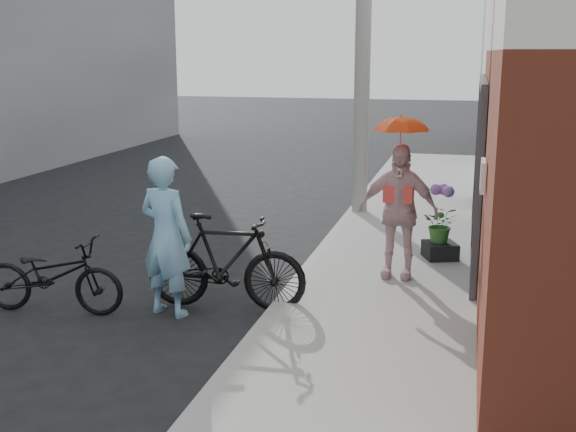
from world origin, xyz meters
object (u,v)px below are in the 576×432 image
at_px(bike_right, 226,262).
at_px(utility_pole, 363,21).
at_px(bike_left, 53,275).
at_px(kimono_woman, 398,211).
at_px(planter, 440,250).
at_px(officer, 166,237).

bearing_deg(bike_right, utility_pole, -12.76).
bearing_deg(bike_left, kimono_woman, -67.35).
bearing_deg(bike_right, planter, -48.88).
relative_size(utility_pole, officer, 3.77).
xyz_separation_m(bike_right, kimono_woman, (1.85, 1.39, 0.42)).
height_order(utility_pole, bike_right, utility_pole).
distance_m(bike_left, kimono_woman, 4.30).
distance_m(officer, planter, 4.09).
relative_size(bike_left, planter, 3.98).
xyz_separation_m(bike_left, kimono_woman, (3.77, 2.00, 0.54)).
relative_size(officer, bike_left, 1.08).
relative_size(kimono_woman, planter, 4.05).
height_order(bike_left, kimono_woman, kimono_woman).
distance_m(bike_left, bike_right, 2.01).
height_order(kimono_woman, planter, kimono_woman).
bearing_deg(utility_pole, planter, -60.47).
bearing_deg(utility_pole, bike_right, -98.51).
height_order(officer, planter, officer).
bearing_deg(kimono_woman, officer, -140.87).
distance_m(bike_left, planter, 5.24).
bearing_deg(planter, kimono_woman, -117.01).
height_order(bike_right, planter, bike_right).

